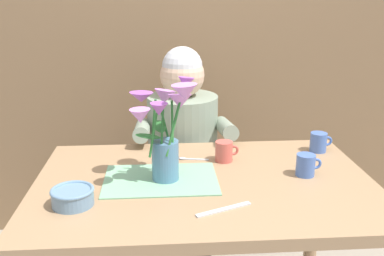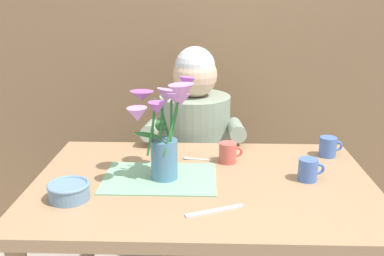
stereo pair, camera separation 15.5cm
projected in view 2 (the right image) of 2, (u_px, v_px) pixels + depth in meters
wood_panel_backdrop at (205, 15)px, 2.40m from camera, size 4.00×0.10×2.50m
dining_table at (203, 206)px, 1.59m from camera, size 1.20×0.80×0.74m
seated_person at (195, 162)px, 2.20m from camera, size 0.45×0.47×1.14m
striped_placemat at (160, 178)px, 1.57m from camera, size 0.40×0.28×0.00m
flower_vase at (165, 125)px, 1.52m from camera, size 0.25×0.27×0.36m
ceramic_bowl at (69, 190)px, 1.41m from camera, size 0.14×0.14×0.06m
dinner_knife at (215, 211)px, 1.34m from camera, size 0.18×0.09×0.00m
ceramic_mug at (328, 147)px, 1.78m from camera, size 0.09×0.07×0.08m
tea_cup at (228, 153)px, 1.71m from camera, size 0.09×0.07×0.08m
coffee_cup at (308, 170)px, 1.55m from camera, size 0.09×0.07×0.08m
spoon_0 at (193, 159)px, 1.75m from camera, size 0.12×0.04×0.01m
spoon_1 at (174, 151)px, 1.83m from camera, size 0.05×0.12×0.01m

